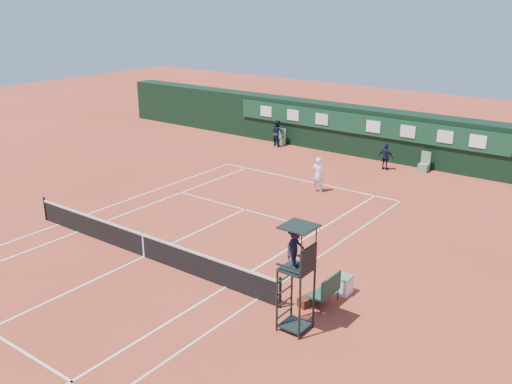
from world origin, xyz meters
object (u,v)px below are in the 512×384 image
tennis_net (143,245)px  umpire_chair (296,256)px  player_bench (327,289)px  cooler (343,284)px  player (318,175)px

tennis_net → umpire_chair: (7.46, -0.77, 1.95)m
player_bench → tennis_net: bearing=-172.2°
tennis_net → cooler: (7.57, 2.07, -0.18)m
umpire_chair → player_bench: bearing=87.5°
umpire_chair → cooler: (0.11, 2.84, -2.13)m
player_bench → cooler: 1.07m
tennis_net → player_bench: (7.54, 1.03, 0.09)m
tennis_net → player_bench: bearing=7.8°
cooler → player: size_ratio=0.35×
tennis_net → umpire_chair: size_ratio=3.77×
cooler → player: (-6.16, 8.69, 0.59)m
umpire_chair → cooler: size_ratio=5.30×
player_bench → player: size_ratio=0.66×
player → cooler: bearing=116.0°
umpire_chair → cooler: 3.55m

